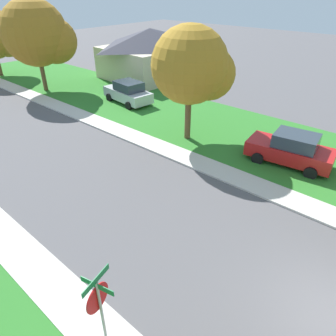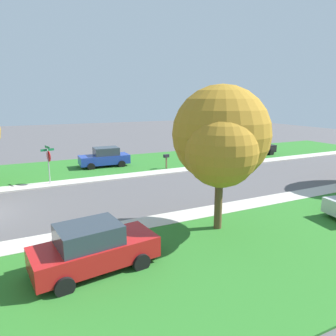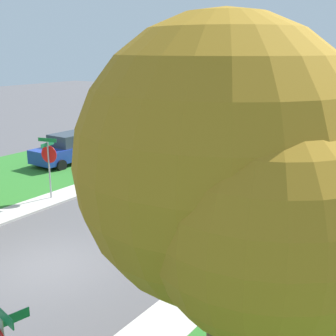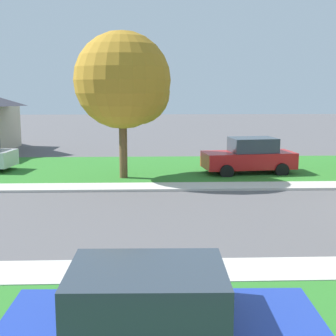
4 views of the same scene
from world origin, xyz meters
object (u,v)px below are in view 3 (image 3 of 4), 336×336
(car_blue_kerbside_mid, at_px, (69,149))
(tree_sidewalk_near, at_px, (231,176))
(car_black_far_down_street, at_px, (220,117))
(mailbox, at_px, (159,140))
(stop_sign_far_corner, at_px, (49,158))

(car_blue_kerbside_mid, distance_m, tree_sidewalk_near, 19.71)
(car_black_far_down_street, distance_m, mailbox, 11.69)
(car_blue_kerbside_mid, relative_size, tree_sidewalk_near, 0.61)
(tree_sidewalk_near, relative_size, mailbox, 5.43)
(stop_sign_far_corner, xyz_separation_m, car_blue_kerbside_mid, (-4.07, 4.97, -1.01))
(car_black_far_down_street, bearing_deg, tree_sidewalk_near, -62.11)
(car_blue_kerbside_mid, xyz_separation_m, tree_sidewalk_near, (15.82, -11.21, 3.56))
(car_blue_kerbside_mid, bearing_deg, mailbox, 54.40)
(car_black_far_down_street, height_order, tree_sidewalk_near, tree_sidewalk_near)
(tree_sidewalk_near, height_order, mailbox, tree_sidewalk_near)
(stop_sign_far_corner, height_order, tree_sidewalk_near, tree_sidewalk_near)
(car_blue_kerbside_mid, height_order, car_black_far_down_street, same)
(car_black_far_down_street, relative_size, mailbox, 3.39)
(stop_sign_far_corner, relative_size, car_black_far_down_street, 0.62)
(car_blue_kerbside_mid, xyz_separation_m, car_black_far_down_street, (1.38, 16.06, 0.00))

